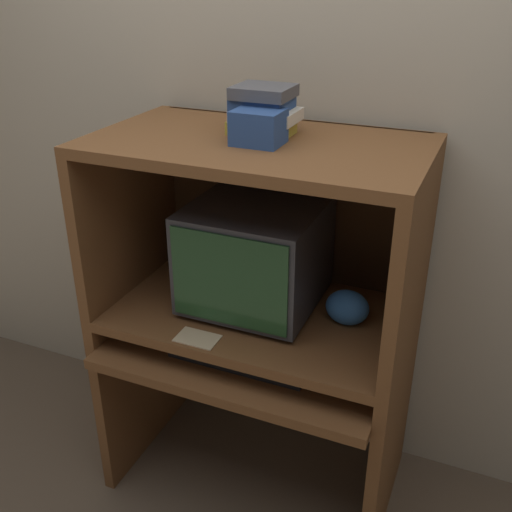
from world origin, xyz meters
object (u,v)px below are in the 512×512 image
crt_monitor (255,255)px  keyboard (242,356)px  mouse (332,379)px  book_stack (263,110)px  snack_bag (347,307)px  storage_box (259,127)px

crt_monitor → keyboard: (0.03, -0.19, -0.29)m
crt_monitor → mouse: (0.34, -0.19, -0.28)m
mouse → book_stack: 0.87m
keyboard → snack_bag: (0.30, 0.19, 0.16)m
mouse → storage_box: (-0.30, 0.12, 0.75)m
book_stack → storage_box: 0.12m
keyboard → mouse: bearing=-1.1°
crt_monitor → keyboard: crt_monitor is taller
crt_monitor → snack_bag: bearing=0.1°
snack_bag → storage_box: bearing=-165.1°
crt_monitor → storage_box: bearing=-60.2°
mouse → snack_bag: bearing=93.7°
snack_bag → book_stack: (-0.32, 0.03, 0.62)m
storage_box → crt_monitor: bearing=119.8°
crt_monitor → keyboard: bearing=-80.7°
crt_monitor → keyboard: 0.35m
mouse → keyboard: bearing=178.9°
snack_bag → storage_box: size_ratio=1.01×
crt_monitor → mouse: 0.49m
keyboard → mouse: mouse is taller
keyboard → snack_bag: size_ratio=3.23×
keyboard → storage_box: bearing=83.1°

